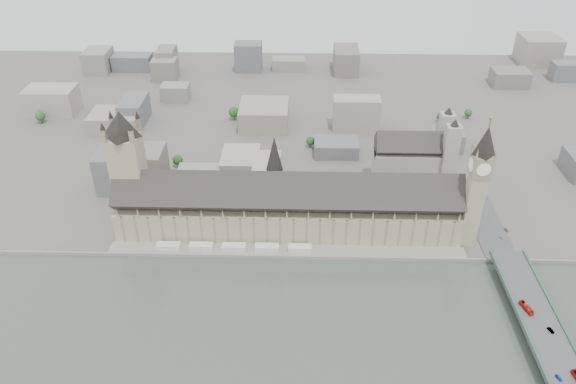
{
  "coord_description": "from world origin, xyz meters",
  "views": [
    {
      "loc": [
        9.87,
        -340.98,
        268.85
      ],
      "look_at": [
        -0.18,
        40.54,
        23.74
      ],
      "focal_mm": 35.0,
      "sensor_mm": 36.0,
      "label": 1
    }
  ],
  "objects_px": {
    "westminster_bridge": "(540,330)",
    "car_approach": "(506,230)",
    "victoria_tower": "(128,165)",
    "elizabeth_tower": "(478,179)",
    "car_silver": "(551,330)",
    "palace_of_westminster": "(288,208)",
    "car_blue": "(559,378)",
    "red_bus_north": "(526,308)",
    "westminster_abbey": "(415,159)"
  },
  "relations": [
    {
      "from": "westminster_bridge",
      "to": "car_approach",
      "type": "distance_m",
      "value": 98.55
    },
    {
      "from": "car_approach",
      "to": "car_blue",
      "type": "bearing_deg",
      "value": -119.71
    },
    {
      "from": "westminster_abbey",
      "to": "red_bus_north",
      "type": "relative_size",
      "value": 5.53
    },
    {
      "from": "elizabeth_tower",
      "to": "westminster_bridge",
      "type": "distance_m",
      "value": 111.81
    },
    {
      "from": "palace_of_westminster",
      "to": "red_bus_north",
      "type": "distance_m",
      "value": 182.59
    },
    {
      "from": "car_silver",
      "to": "car_blue",
      "type": "bearing_deg",
      "value": -125.13
    },
    {
      "from": "red_bus_north",
      "to": "car_blue",
      "type": "xyz_separation_m",
      "value": [
        0.51,
        -54.12,
        -0.94
      ]
    },
    {
      "from": "westminster_bridge",
      "to": "westminster_abbey",
      "type": "relative_size",
      "value": 4.78
    },
    {
      "from": "victoria_tower",
      "to": "elizabeth_tower",
      "type": "bearing_deg",
      "value": -3.96
    },
    {
      "from": "palace_of_westminster",
      "to": "red_bus_north",
      "type": "height_order",
      "value": "palace_of_westminster"
    },
    {
      "from": "car_silver",
      "to": "car_approach",
      "type": "relative_size",
      "value": 1.03
    },
    {
      "from": "victoria_tower",
      "to": "car_blue",
      "type": "distance_m",
      "value": 321.63
    },
    {
      "from": "red_bus_north",
      "to": "car_approach",
      "type": "bearing_deg",
      "value": 64.89
    },
    {
      "from": "palace_of_westminster",
      "to": "westminster_bridge",
      "type": "height_order",
      "value": "palace_of_westminster"
    },
    {
      "from": "car_blue",
      "to": "car_silver",
      "type": "relative_size",
      "value": 0.92
    },
    {
      "from": "elizabeth_tower",
      "to": "car_silver",
      "type": "relative_size",
      "value": 21.76
    },
    {
      "from": "victoria_tower",
      "to": "red_bus_north",
      "type": "bearing_deg",
      "value": -19.89
    },
    {
      "from": "westminster_abbey",
      "to": "red_bus_north",
      "type": "bearing_deg",
      "value": -75.12
    },
    {
      "from": "palace_of_westminster",
      "to": "westminster_abbey",
      "type": "relative_size",
      "value": 3.9
    },
    {
      "from": "car_blue",
      "to": "victoria_tower",
      "type": "bearing_deg",
      "value": 129.4
    },
    {
      "from": "palace_of_westminster",
      "to": "westminster_abbey",
      "type": "distance_m",
      "value": 134.09
    },
    {
      "from": "palace_of_westminster",
      "to": "westminster_bridge",
      "type": "bearing_deg",
      "value": -33.49
    },
    {
      "from": "westminster_abbey",
      "to": "car_silver",
      "type": "xyz_separation_m",
      "value": [
        54.11,
        -187.82,
        -14.02
      ]
    },
    {
      "from": "elizabeth_tower",
      "to": "red_bus_north",
      "type": "xyz_separation_m",
      "value": [
        18.0,
        -82.58,
        -46.12
      ]
    },
    {
      "from": "palace_of_westminster",
      "to": "car_blue",
      "type": "xyz_separation_m",
      "value": [
        156.51,
        -148.4,
        -11.68
      ]
    },
    {
      "from": "elizabeth_tower",
      "to": "car_silver",
      "type": "xyz_separation_m",
      "value": [
        27.03,
        -100.82,
        -47.02
      ]
    },
    {
      "from": "palace_of_westminster",
      "to": "westminster_bridge",
      "type": "distance_m",
      "value": 195.05
    },
    {
      "from": "red_bus_north",
      "to": "car_blue",
      "type": "bearing_deg",
      "value": -105.9
    },
    {
      "from": "victoria_tower",
      "to": "westminster_bridge",
      "type": "relative_size",
      "value": 0.31
    },
    {
      "from": "car_silver",
      "to": "car_approach",
      "type": "xyz_separation_m",
      "value": [
        3.96,
        103.45,
        -0.12
      ]
    },
    {
      "from": "victoria_tower",
      "to": "westminster_bridge",
      "type": "xyz_separation_m",
      "value": [
        284.0,
        -113.5,
        -50.08
      ]
    },
    {
      "from": "elizabeth_tower",
      "to": "westminster_abbey",
      "type": "relative_size",
      "value": 1.58
    },
    {
      "from": "palace_of_westminster",
      "to": "car_approach",
      "type": "bearing_deg",
      "value": -3.07
    },
    {
      "from": "westminster_bridge",
      "to": "car_approach",
      "type": "height_order",
      "value": "car_approach"
    },
    {
      "from": "red_bus_north",
      "to": "car_blue",
      "type": "relative_size",
      "value": 2.7
    },
    {
      "from": "palace_of_westminster",
      "to": "westminster_abbey",
      "type": "height_order",
      "value": "westminster_abbey"
    },
    {
      "from": "palace_of_westminster",
      "to": "elizabeth_tower",
      "type": "bearing_deg",
      "value": -4.85
    },
    {
      "from": "palace_of_westminster",
      "to": "car_blue",
      "type": "height_order",
      "value": "palace_of_westminster"
    },
    {
      "from": "red_bus_north",
      "to": "victoria_tower",
      "type": "bearing_deg",
      "value": 143.67
    },
    {
      "from": "victoria_tower",
      "to": "westminster_bridge",
      "type": "bearing_deg",
      "value": -21.78
    },
    {
      "from": "palace_of_westminster",
      "to": "victoria_tower",
      "type": "xyz_separation_m",
      "value": [
        -122.0,
        6.3,
        32.5
      ]
    },
    {
      "from": "palace_of_westminster",
      "to": "elizabeth_tower",
      "type": "xyz_separation_m",
      "value": [
        138.0,
        -11.7,
        35.38
      ]
    },
    {
      "from": "elizabeth_tower",
      "to": "red_bus_north",
      "type": "height_order",
      "value": "elizabeth_tower"
    },
    {
      "from": "westminster_abbey",
      "to": "car_approach",
      "type": "relative_size",
      "value": 14.22
    },
    {
      "from": "car_blue",
      "to": "car_approach",
      "type": "distance_m",
      "value": 139.88
    },
    {
      "from": "car_approach",
      "to": "palace_of_westminster",
      "type": "bearing_deg",
      "value": 152.34
    },
    {
      "from": "car_silver",
      "to": "car_approach",
      "type": "height_order",
      "value": "car_silver"
    },
    {
      "from": "elizabeth_tower",
      "to": "westminster_bridge",
      "type": "height_order",
      "value": "elizabeth_tower"
    },
    {
      "from": "westminster_abbey",
      "to": "red_bus_north",
      "type": "height_order",
      "value": "westminster_abbey"
    },
    {
      "from": "red_bus_north",
      "to": "westminster_bridge",
      "type": "bearing_deg",
      "value": -81.52
    }
  ]
}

